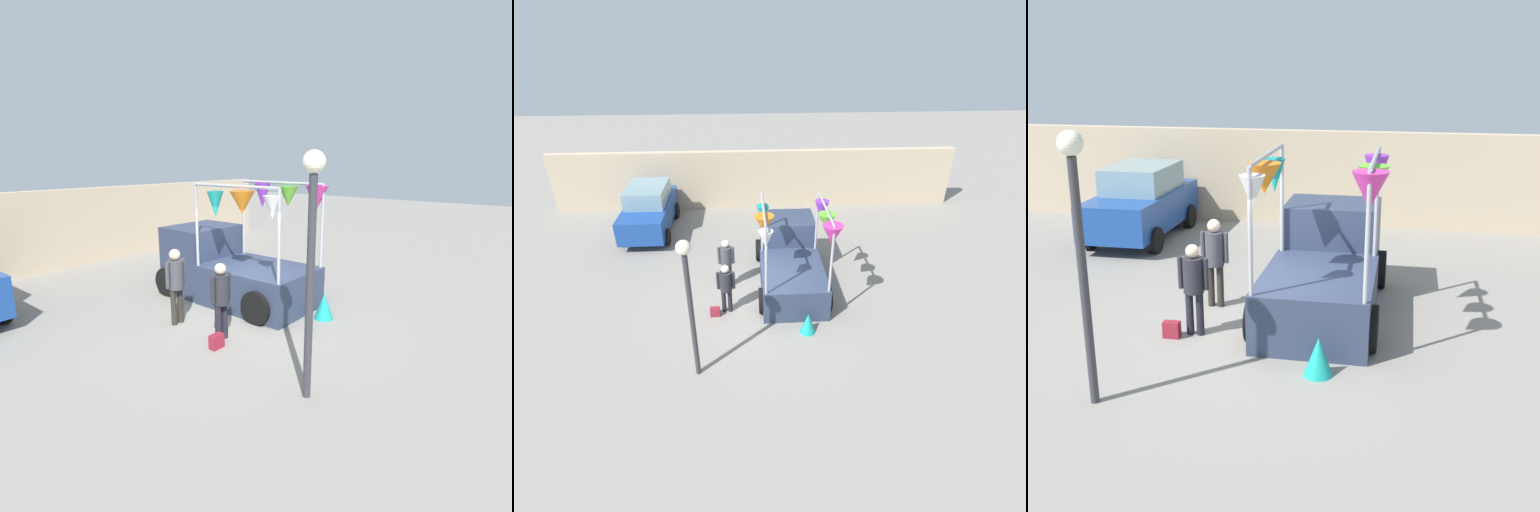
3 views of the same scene
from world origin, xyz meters
TOP-DOWN VIEW (x-y plane):
  - ground_plane at (0.00, 0.00)m, footprint 60.00×60.00m
  - vendor_truck at (0.94, 1.22)m, footprint 2.50×4.16m
  - person_customer at (-1.07, -0.42)m, footprint 0.53×0.34m
  - person_vendor at (-1.10, 0.90)m, footprint 0.53×0.34m
  - handbag at (-1.42, -0.62)m, footprint 0.28×0.16m
  - street_lamp at (-1.70, -2.82)m, footprint 0.32×0.32m
  - brick_boundary_wall at (0.00, 7.51)m, footprint 18.00×0.36m
  - folded_kite_bundle_teal at (1.18, -1.48)m, footprint 0.54×0.54m

SIDE VIEW (x-z plane):
  - ground_plane at x=0.00m, z-range 0.00..0.00m
  - handbag at x=-1.42m, z-range 0.00..0.28m
  - folded_kite_bundle_teal at x=1.18m, z-range 0.00..0.60m
  - vendor_truck at x=0.94m, z-range -0.63..2.39m
  - person_customer at x=-1.07m, z-range 0.16..1.75m
  - person_vendor at x=-1.10m, z-range 0.18..1.86m
  - brick_boundary_wall at x=0.00m, z-range 0.00..2.60m
  - street_lamp at x=-1.70m, z-range 0.58..4.25m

